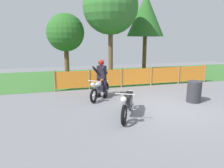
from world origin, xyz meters
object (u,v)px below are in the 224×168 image
at_px(oil_drum, 194,92).
at_px(motorcycle_trailing, 127,103).
at_px(rider_lead, 102,76).
at_px(motorcycle_lead, 100,89).

bearing_deg(oil_drum, motorcycle_trailing, -164.21).
bearing_deg(rider_lead, oil_drum, 100.30).
height_order(motorcycle_lead, motorcycle_trailing, motorcycle_trailing).
relative_size(motorcycle_lead, motorcycle_trailing, 0.85).
bearing_deg(oil_drum, motorcycle_lead, 158.22).
height_order(motorcycle_trailing, rider_lead, rider_lead).
distance_m(motorcycle_trailing, rider_lead, 2.61).
height_order(motorcycle_trailing, oil_drum, motorcycle_trailing).
bearing_deg(motorcycle_lead, oil_drum, 103.29).
height_order(motorcycle_lead, oil_drum, motorcycle_lead).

